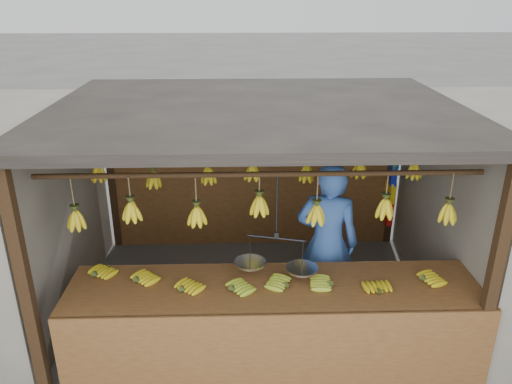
{
  "coord_description": "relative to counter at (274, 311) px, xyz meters",
  "views": [
    {
      "loc": [
        -0.16,
        -5.14,
        3.52
      ],
      "look_at": [
        0.0,
        0.3,
        1.3
      ],
      "focal_mm": 35.0,
      "sensor_mm": 36.0,
      "label": 1
    }
  ],
  "objects": [
    {
      "name": "ground",
      "position": [
        -0.13,
        1.24,
        -0.72
      ],
      "size": [
        80.0,
        80.0,
        0.0
      ],
      "primitive_type": "plane",
      "color": "#5B5B57"
    },
    {
      "name": "stall",
      "position": [
        -0.13,
        1.57,
        1.25
      ],
      "size": [
        4.3,
        3.3,
        2.4
      ],
      "color": "black",
      "rests_on": "ground"
    },
    {
      "name": "counter",
      "position": [
        0.0,
        0.0,
        0.0
      ],
      "size": [
        3.94,
        0.9,
        0.96
      ],
      "color": "brown",
      "rests_on": "ground"
    },
    {
      "name": "hanging_bananas",
      "position": [
        -0.13,
        1.25,
        0.9
      ],
      "size": [
        3.64,
        2.24,
        0.4
      ],
      "color": "gold",
      "rests_on": "ground"
    },
    {
      "name": "balance_scale",
      "position": [
        0.02,
        0.24,
        0.39
      ],
      "size": [
        0.78,
        0.42,
        0.95
      ],
      "color": "black",
      "rests_on": "ground"
    },
    {
      "name": "vendor",
      "position": [
        0.64,
        0.92,
        0.22
      ],
      "size": [
        0.76,
        0.58,
        1.87
      ],
      "primitive_type": "imported",
      "rotation": [
        0.0,
        0.0,
        2.94
      ],
      "color": "#3359A5",
      "rests_on": "ground"
    },
    {
      "name": "bag_bundles",
      "position": [
        1.81,
        2.59,
        0.27
      ],
      "size": [
        0.08,
        0.26,
        1.21
      ],
      "color": "#199926",
      "rests_on": "ground"
    }
  ]
}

